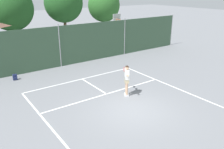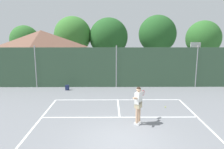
{
  "view_description": "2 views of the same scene",
  "coord_description": "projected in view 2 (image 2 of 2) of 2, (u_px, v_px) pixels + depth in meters",
  "views": [
    {
      "loc": [
        -7.16,
        -8.14,
        5.97
      ],
      "look_at": [
        0.9,
        3.17,
        0.84
      ],
      "focal_mm": 37.72,
      "sensor_mm": 36.0,
      "label": 1
    },
    {
      "loc": [
        -0.48,
        -8.27,
        4.35
      ],
      "look_at": [
        -0.37,
        5.99,
        1.62
      ],
      "focal_mm": 34.73,
      "sensor_mm": 36.0,
      "label": 2
    }
  ],
  "objects": [
    {
      "name": "chainlink_fence",
      "position": [
        116.0,
        67.0,
        17.48
      ],
      "size": [
        26.09,
        0.09,
        3.39
      ],
      "color": "#38563D",
      "rests_on": "ground"
    },
    {
      "name": "ground_plane",
      "position": [
        122.0,
        140.0,
        8.95
      ],
      "size": [
        120.0,
        120.0,
        0.0
      ],
      "primitive_type": "plane",
      "color": "slate"
    },
    {
      "name": "court_markings",
      "position": [
        121.0,
        133.0,
        9.58
      ],
      "size": [
        8.3,
        11.1,
        0.01
      ],
      "color": "white",
      "rests_on": "ground"
    },
    {
      "name": "tennis_player",
      "position": [
        138.0,
        102.0,
        10.36
      ],
      "size": [
        0.74,
        1.29,
        1.85
      ],
      "color": "silver",
      "rests_on": "ground"
    },
    {
      "name": "treeline_backdrop",
      "position": [
        122.0,
        36.0,
        27.99
      ],
      "size": [
        27.32,
        4.45,
        6.65
      ],
      "color": "brown",
      "rests_on": "ground"
    },
    {
      "name": "clubhouse_building",
      "position": [
        42.0,
        54.0,
        20.86
      ],
      "size": [
        6.45,
        5.02,
        4.62
      ],
      "color": "beige",
      "rests_on": "ground"
    },
    {
      "name": "basketball_hoop",
      "position": [
        195.0,
        56.0,
        19.47
      ],
      "size": [
        0.9,
        0.67,
        3.55
      ],
      "color": "yellow",
      "rests_on": "ground"
    },
    {
      "name": "tennis_ball",
      "position": [
        165.0,
        107.0,
        12.87
      ],
      "size": [
        0.07,
        0.07,
        0.07
      ],
      "primitive_type": "sphere",
      "color": "#CCE033",
      "rests_on": "ground"
    },
    {
      "name": "backpack_navy",
      "position": [
        67.0,
        88.0,
        16.78
      ],
      "size": [
        0.3,
        0.26,
        0.46
      ],
      "color": "navy",
      "rests_on": "ground"
    }
  ]
}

